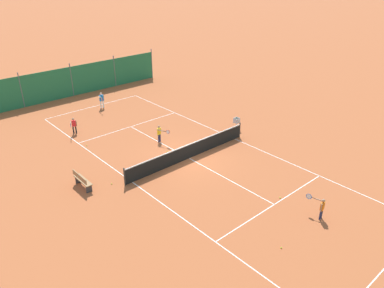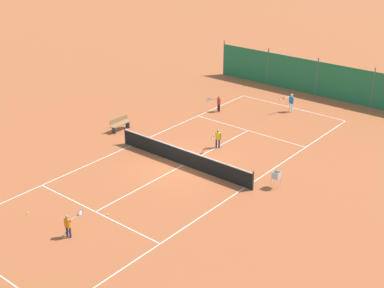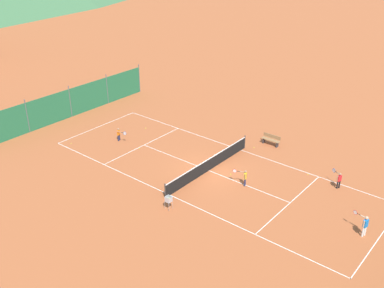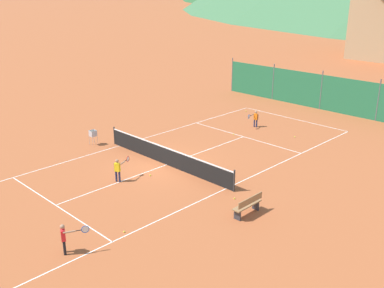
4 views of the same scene
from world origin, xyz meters
name	(u,v)px [view 3 (image 3 of 4)]	position (x,y,z in m)	size (l,w,h in m)	color
ground_plane	(209,171)	(0.00, 0.00, 0.00)	(600.00, 600.00, 0.00)	#A8542D
court_line_markings	(209,171)	(0.00, 0.00, 0.00)	(8.25, 23.85, 0.01)	white
tennis_net	(209,164)	(0.00, 0.00, 0.50)	(9.18, 0.08, 1.06)	#2D2D2D
windscreen_fence_far	(70,103)	(0.00, 15.50, 1.31)	(17.28, 0.08, 2.90)	#236B42
player_near_service	(244,177)	(-0.08, -3.01, 0.67)	(0.40, 1.00, 1.15)	#23284C
player_near_baseline	(339,179)	(3.56, -7.96, 0.67)	(0.73, 0.85, 1.15)	black
player_far_service	(119,134)	(-0.70, 8.45, 0.64)	(0.36, 0.97, 1.09)	#23284C
player_far_baseline	(365,224)	(-0.36, -11.09, 0.76)	(0.64, 1.02, 1.31)	white
tennis_ball_mid_court	(231,174)	(0.50, -1.54, 0.03)	(0.07, 0.07, 0.07)	#CCE033
tennis_ball_by_net_right	(146,128)	(2.32, 8.51, 0.03)	(0.07, 0.07, 0.07)	#CCE033
tennis_ball_by_net_left	(308,174)	(3.87, -5.69, 0.03)	(0.07, 0.07, 0.07)	#CCE033
tennis_ball_alley_right	(71,143)	(-3.48, 11.05, 0.03)	(0.07, 0.07, 0.07)	#CCE033
tennis_ball_alley_left	(139,148)	(-0.66, 6.25, 0.03)	(0.07, 0.07, 0.07)	#CCE033
tennis_ball_near_corner	(254,147)	(5.05, -0.56, 0.03)	(0.07, 0.07, 0.07)	#CCE033
ball_hopper	(168,200)	(-5.31, -0.97, 0.66)	(0.36, 0.36, 0.89)	#B7B7BC
courtside_bench	(271,140)	(6.34, -1.29, 0.45)	(0.36, 1.50, 0.84)	olive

